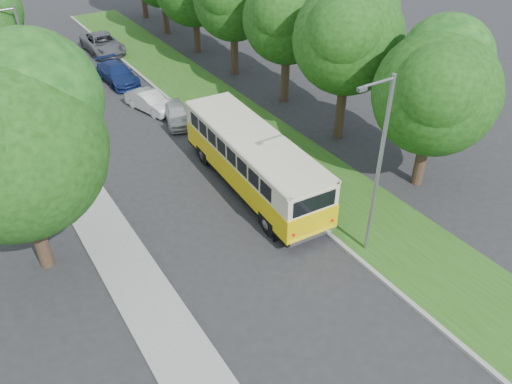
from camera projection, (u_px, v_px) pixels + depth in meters
ground at (251, 253)px, 21.42m from camera, size 120.00×120.00×0.00m
curb at (258, 174)px, 26.42m from camera, size 0.20×70.00×0.15m
grass_verge at (294, 162)px, 27.46m from camera, size 4.50×70.00×0.13m
sidewalk at (103, 229)px, 22.71m from camera, size 2.20×70.00×0.12m
treeline at (142, 7)px, 31.84m from camera, size 24.27×41.91×9.46m
lamppost_near at (378, 165)px, 19.05m from camera, size 1.71×0.16×8.00m
lamppost_far at (28, 68)px, 28.03m from camera, size 1.71×0.16×7.50m
warning_sign at (61, 133)px, 26.72m from camera, size 0.56×0.10×2.50m
vintage_bus at (253, 162)px, 24.57m from camera, size 3.30×10.68×3.13m
car_silver at (177, 114)px, 31.14m from camera, size 2.39×3.88×1.23m
car_white at (150, 102)px, 32.60m from camera, size 2.31×4.03×1.25m
car_blue at (117, 73)px, 36.42m from camera, size 2.11×4.86×1.39m
car_grey at (103, 44)px, 41.67m from camera, size 2.55×5.49×1.52m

